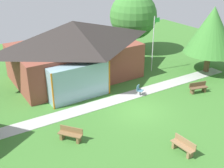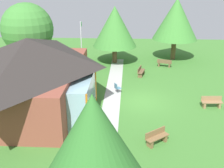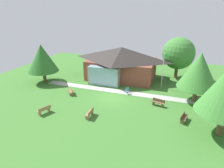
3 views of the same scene
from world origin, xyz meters
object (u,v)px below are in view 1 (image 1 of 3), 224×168
object	(u,v)px
bench_mid_left	(71,134)
tree_east_hedge	(212,30)
flagpole	(153,42)
bench_front_center	(183,146)
pavilion	(74,49)
bench_mid_right	(198,88)
patio_chair_lawn_spare	(139,91)
tree_behind_pavilion_right	(133,16)

from	to	relation	value
bench_mid_left	tree_east_hedge	xyz separation A→B (m)	(15.48, 3.08, 3.56)
flagpole	tree_east_hedge	world-z (taller)	tree_east_hedge
bench_mid_left	tree_east_hedge	size ratio (longest dim) A/B	0.24
flagpole	bench_front_center	size ratio (longest dim) A/B	3.39
bench_mid_left	pavilion	bearing A→B (deg)	-65.67
bench_front_center	tree_east_hedge	bearing A→B (deg)	-58.18
bench_mid_right	patio_chair_lawn_spare	distance (m)	4.80
pavilion	bench_front_center	distance (m)	13.16
bench_front_center	tree_behind_pavilion_right	xyz separation A→B (m)	(8.15, 16.04, 3.67)
tree_behind_pavilion_right	patio_chair_lawn_spare	bearing A→B (deg)	-123.15
flagpole	bench_mid_right	world-z (taller)	flagpole
bench_mid_right	bench_front_center	size ratio (longest dim) A/B	1.02
tree_behind_pavilion_right	tree_east_hedge	bearing A→B (deg)	-73.93
patio_chair_lawn_spare	tree_east_hedge	size ratio (longest dim) A/B	0.14
patio_chair_lawn_spare	tree_behind_pavilion_right	bearing A→B (deg)	-152.86
bench_mid_left	bench_front_center	distance (m)	6.61
tree_behind_pavilion_right	flagpole	bearing A→B (deg)	-107.64
pavilion	bench_mid_right	distance (m)	10.92
bench_mid_left	tree_behind_pavilion_right	world-z (taller)	tree_behind_pavilion_right
bench_front_center	bench_mid_left	bearing A→B (deg)	43.88
tree_east_hedge	tree_behind_pavilion_right	bearing A→B (deg)	106.07
pavilion	tree_behind_pavilion_right	world-z (taller)	tree_behind_pavilion_right
bench_mid_right	patio_chair_lawn_spare	bearing A→B (deg)	-11.42
bench_mid_left	flagpole	bearing A→B (deg)	-100.02
pavilion	bench_mid_left	bearing A→B (deg)	-117.60
flagpole	bench_mid_left	world-z (taller)	flagpole
flagpole	bench_front_center	bearing A→B (deg)	-121.37
pavilion	bench_front_center	world-z (taller)	pavilion
flagpole	tree_east_hedge	distance (m)	5.25
pavilion	patio_chair_lawn_spare	bearing A→B (deg)	-66.03
pavilion	flagpole	bearing A→B (deg)	-20.12
flagpole	bench_mid_left	distance (m)	12.99
flagpole	tree_east_hedge	xyz separation A→B (m)	(4.22, -2.91, 1.09)
bench_mid_left	tree_behind_pavilion_right	size ratio (longest dim) A/B	0.22
pavilion	bench_mid_left	distance (m)	9.84
bench_mid_left	tree_east_hedge	world-z (taller)	tree_east_hedge
bench_mid_right	tree_behind_pavilion_right	distance (m)	11.89
bench_mid_left	tree_east_hedge	bearing A→B (deg)	-116.81
pavilion	flagpole	world-z (taller)	flagpole
bench_mid_left	tree_behind_pavilion_right	bearing A→B (deg)	-86.44
flagpole	bench_front_center	world-z (taller)	flagpole
bench_mid_right	tree_behind_pavilion_right	bearing A→B (deg)	-83.50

